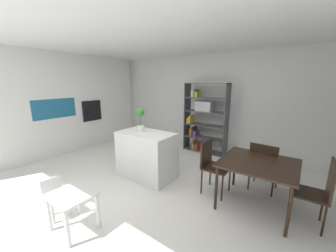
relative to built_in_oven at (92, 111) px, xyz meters
name	(u,v)px	position (x,y,z in m)	size (l,w,h in m)	color
ground_plane	(143,184)	(2.79, -0.86, -1.06)	(9.61, 9.61, 0.00)	silver
ceiling_slab	(138,33)	(2.79, -0.86, 1.60)	(6.98, 5.43, 0.06)	white
back_partition	(206,103)	(2.79, 1.83, 0.25)	(6.98, 0.06, 2.63)	silver
tall_cabinet_run_left	(55,104)	(-0.33, -0.86, 0.25)	(0.62, 4.88, 2.63)	white
cabinet_niche_splashback	(55,109)	(-0.02, -1.02, 0.17)	(0.01, 1.05, 0.48)	#1E6084
built_in_oven	(92,111)	(0.00, 0.00, 0.00)	(0.06, 0.58, 0.58)	black
kitchen_island	(146,155)	(2.63, -0.57, -0.60)	(1.12, 0.66, 0.92)	white
potted_plant_on_island	(140,117)	(2.46, -0.54, 0.15)	(0.17, 0.17, 0.47)	white
open_bookshelf	(203,117)	(2.88, 1.46, -0.10)	(1.17, 0.35, 1.87)	#4C4C51
child_table	(72,200)	(2.85, -2.23, -0.64)	(0.54, 0.48, 0.52)	silver
child_chair_left	(55,195)	(2.36, -2.23, -0.75)	(0.29, 0.29, 0.55)	silver
dining_table	(258,166)	(4.66, -0.32, -0.40)	(1.05, 1.00, 0.73)	black
dining_chair_island_side	(211,162)	(3.92, -0.32, -0.52)	(0.43, 0.43, 0.91)	black
dining_chair_window_side	(320,189)	(5.41, -0.32, -0.51)	(0.44, 0.41, 0.95)	black
dining_chair_far	(264,163)	(4.65, 0.21, -0.53)	(0.47, 0.45, 0.88)	black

